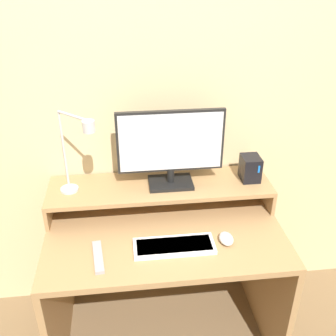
% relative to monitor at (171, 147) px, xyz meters
% --- Properties ---
extents(wall_back, '(6.00, 0.05, 2.50)m').
position_rel_monitor_xyz_m(wall_back, '(-0.05, 0.18, 0.20)').
color(wall_back, beige).
rests_on(wall_back, ground_plane).
extents(desk, '(1.12, 0.69, 0.71)m').
position_rel_monitor_xyz_m(desk, '(-0.05, -0.19, -0.55)').
color(desk, '#A87F51').
rests_on(desk, ground_plane).
extents(monitor_shelf, '(1.12, 0.30, 0.13)m').
position_rel_monitor_xyz_m(monitor_shelf, '(-0.05, -0.00, -0.23)').
color(monitor_shelf, '#A87F51').
rests_on(monitor_shelf, desk).
extents(monitor, '(0.52, 0.15, 0.39)m').
position_rel_monitor_xyz_m(monitor, '(0.00, 0.00, 0.00)').
color(monitor, black).
rests_on(monitor, monitor_shelf).
extents(desk_lamp, '(0.21, 0.20, 0.42)m').
position_rel_monitor_xyz_m(desk_lamp, '(-0.43, -0.06, 0.04)').
color(desk_lamp, silver).
rests_on(desk_lamp, monitor_shelf).
extents(router_dock, '(0.09, 0.11, 0.13)m').
position_rel_monitor_xyz_m(router_dock, '(0.41, 0.00, -0.14)').
color(router_dock, black).
rests_on(router_dock, monitor_shelf).
extents(keyboard, '(0.36, 0.14, 0.02)m').
position_rel_monitor_xyz_m(keyboard, '(-0.03, -0.33, -0.33)').
color(keyboard, white).
rests_on(keyboard, desk).
extents(mouse, '(0.06, 0.09, 0.04)m').
position_rel_monitor_xyz_m(mouse, '(0.22, -0.32, -0.32)').
color(mouse, silver).
rests_on(mouse, desk).
extents(remote_control, '(0.06, 0.20, 0.02)m').
position_rel_monitor_xyz_m(remote_control, '(-0.36, -0.36, -0.33)').
color(remote_control, '#99999E').
rests_on(remote_control, desk).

